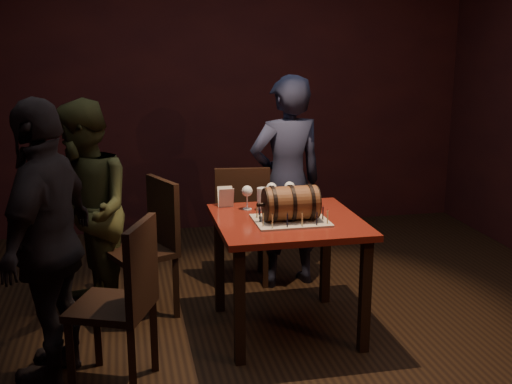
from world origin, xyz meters
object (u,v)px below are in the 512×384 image
(wine_glass_left, at_px, (247,192))
(chair_left_rear, at_px, (151,240))
(barrel_cake, at_px, (291,203))
(person_back, at_px, (287,183))
(wine_glass_right, at_px, (290,188))
(chair_left_front, at_px, (125,295))
(person_left_front, at_px, (48,243))
(wine_glass_mid, at_px, (271,189))
(pint_of_ale, at_px, (262,200))
(chair_back, at_px, (242,219))
(pub_table, at_px, (288,235))
(person_left_rear, at_px, (85,211))

(wine_glass_left, height_order, chair_left_rear, chair_left_rear)
(barrel_cake, xyz_separation_m, person_back, (0.19, 0.84, -0.07))
(wine_glass_right, height_order, chair_left_front, chair_left_front)
(barrel_cake, bearing_deg, person_left_front, -170.71)
(wine_glass_left, bearing_deg, wine_glass_mid, 16.48)
(wine_glass_left, bearing_deg, chair_left_front, -137.45)
(pint_of_ale, height_order, person_left_front, person_left_front)
(barrel_cake, height_order, chair_back, barrel_cake)
(chair_back, relative_size, person_back, 0.58)
(wine_glass_mid, height_order, chair_back, chair_back)
(wine_glass_mid, relative_size, chair_left_rear, 0.17)
(barrel_cake, distance_m, chair_left_front, 1.15)
(barrel_cake, xyz_separation_m, pint_of_ale, (-0.11, 0.29, -0.04))
(wine_glass_right, bearing_deg, barrel_cake, -103.73)
(wine_glass_left, height_order, pint_of_ale, wine_glass_left)
(wine_glass_mid, bearing_deg, chair_left_front, -141.10)
(pint_of_ale, xyz_separation_m, chair_left_rear, (-0.72, 0.22, -0.30))
(person_back, bearing_deg, wine_glass_left, 42.21)
(pub_table, height_order, chair_left_front, chair_left_front)
(chair_back, height_order, person_back, person_back)
(chair_back, relative_size, chair_left_rear, 1.00)
(chair_back, bearing_deg, chair_left_front, -123.82)
(chair_left_rear, height_order, chair_left_front, same)
(chair_left_rear, xyz_separation_m, person_left_front, (-0.57, -0.74, 0.26))
(wine_glass_left, bearing_deg, chair_back, 83.17)
(pint_of_ale, height_order, person_back, person_back)
(person_left_rear, bearing_deg, pub_table, 50.62)
(barrel_cake, xyz_separation_m, person_left_front, (-1.40, -0.23, -0.08))
(barrel_cake, xyz_separation_m, chair_left_rear, (-0.83, 0.51, -0.34))
(chair_back, bearing_deg, barrel_cake, -81.11)
(barrel_cake, relative_size, person_left_front, 0.24)
(pub_table, distance_m, chair_left_rear, 0.95)
(pub_table, distance_m, wine_glass_right, 0.40)
(chair_left_rear, bearing_deg, barrel_cake, -31.59)
(chair_back, distance_m, chair_left_rear, 0.79)
(wine_glass_mid, xyz_separation_m, chair_left_rear, (-0.80, 0.13, -0.34))
(pub_table, relative_size, person_left_front, 0.57)
(barrel_cake, bearing_deg, wine_glass_mid, 94.79)
(wine_glass_right, distance_m, chair_left_rear, 1.00)
(wine_glass_left, bearing_deg, pub_table, -51.93)
(wine_glass_left, relative_size, person_left_rear, 0.11)
(pub_table, xyz_separation_m, pint_of_ale, (-0.11, 0.22, 0.18))
(wine_glass_mid, distance_m, chair_left_rear, 0.88)
(wine_glass_mid, height_order, person_back, person_back)
(wine_glass_mid, bearing_deg, wine_glass_left, -163.52)
(wine_glass_right, bearing_deg, person_back, 77.69)
(barrel_cake, height_order, person_back, person_back)
(wine_glass_right, height_order, person_left_front, person_left_front)
(barrel_cake, height_order, person_left_rear, person_left_rear)
(pub_table, relative_size, wine_glass_left, 5.59)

